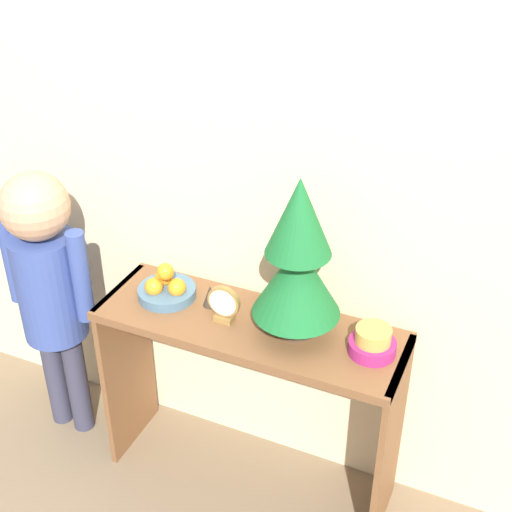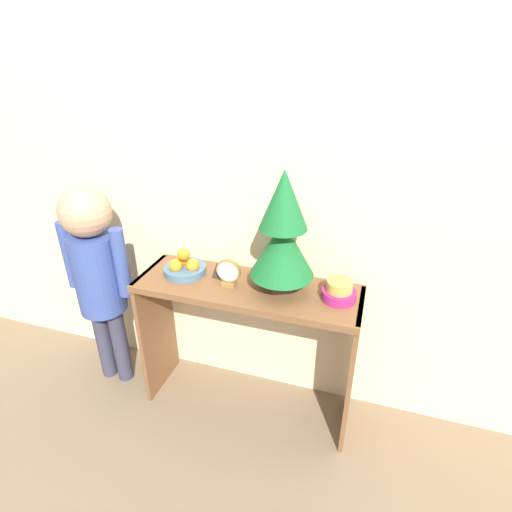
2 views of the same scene
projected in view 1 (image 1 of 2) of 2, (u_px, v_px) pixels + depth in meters
ground_plane at (230, 509)px, 2.47m from camera, size 12.00×12.00×0.00m
back_wall at (277, 134)px, 2.10m from camera, size 7.00×0.05×2.50m
console_table at (249, 364)px, 2.32m from camera, size 0.99×0.33×0.70m
mini_tree at (298, 259)px, 2.06m from camera, size 0.27×0.27×0.52m
fruit_bowl at (166, 288)px, 2.34m from camera, size 0.19×0.19×0.13m
singing_bowl at (373, 343)px, 2.09m from camera, size 0.14×0.14×0.09m
desk_clock at (224, 304)px, 2.21m from camera, size 0.11×0.04×0.13m
figurine at (210, 296)px, 2.29m from camera, size 0.05×0.05×0.07m
child_figure at (47, 276)px, 2.47m from camera, size 0.35×0.23×1.08m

